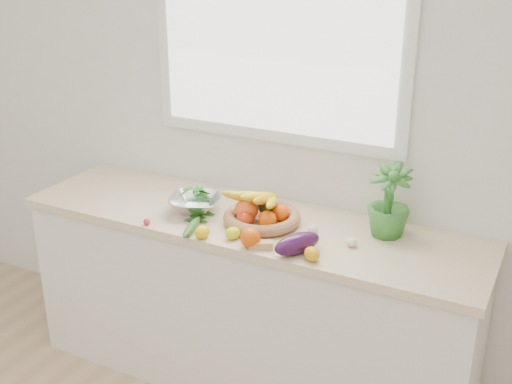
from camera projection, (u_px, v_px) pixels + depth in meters
The scene contains 20 objects.
back_wall at pixel (277, 110), 3.09m from camera, with size 4.50×0.02×2.70m, color white.
counter_cabinet at pixel (249, 304), 3.19m from camera, with size 2.20×0.58×0.86m, color silver.
countertop at pixel (249, 222), 3.02m from camera, with size 2.24×0.62×0.04m, color beige.
window_frame at pixel (277, 26), 2.93m from camera, with size 1.30×0.03×1.10m, color white.
window_pane at pixel (275, 27), 2.91m from camera, with size 1.18×0.01×0.98m, color white.
orange_loose at pixel (250, 238), 2.72m from camera, with size 0.09×0.09×0.09m, color #E04C07.
lemon_a at pixel (202, 232), 2.81m from camera, with size 0.06×0.07×0.06m, color #EDB60C.
lemon_b at pixel (233, 233), 2.80m from camera, with size 0.06×0.07×0.06m, color #DDDF0C.
lemon_c at pixel (312, 254), 2.62m from camera, with size 0.06×0.07×0.06m, color orange.
apple at pixel (245, 220), 2.90m from camera, with size 0.08×0.08×0.08m, color #BC300F.
ginger at pixel (261, 245), 2.72m from camera, with size 0.10×0.04×0.03m, color tan.
garlic_a at pixel (352, 242), 2.74m from camera, with size 0.05×0.05×0.04m, color silver.
garlic_b at pixel (313, 230), 2.85m from camera, with size 0.05×0.05×0.04m, color silver.
garlic_c at pixel (256, 231), 2.83m from camera, with size 0.05×0.05×0.04m, color silver.
eggplant at pixel (297, 243), 2.67m from camera, with size 0.09×0.22×0.09m, color #330F39.
cucumber at pixel (192, 227), 2.88m from camera, with size 0.04×0.22×0.04m, color #275619.
radish at pixel (147, 222), 2.94m from camera, with size 0.03×0.03×0.03m, color red.
potted_herb at pixel (389, 201), 2.79m from camera, with size 0.19×0.19×0.34m, color #357C2D.
fruit_basket at pixel (261, 213), 2.94m from camera, with size 0.46×0.46×0.19m.
colander_with_spinach at pixel (195, 200), 3.05m from camera, with size 0.31×0.31×0.13m.
Camera 1 is at (1.29, -0.47, 2.15)m, focal length 45.00 mm.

